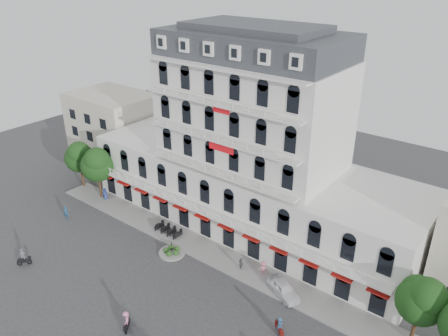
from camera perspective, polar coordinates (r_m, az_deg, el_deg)
ground at (r=49.38m, az=-9.23°, el=-15.54°), size 120.00×120.00×0.00m
sidewalk at (r=54.32m, az=-2.25°, el=-10.71°), size 53.00×4.00×0.16m
main_building at (r=55.60m, az=3.54°, el=1.93°), size 45.00×15.00×25.80m
flank_building_west at (r=77.91m, az=-14.17°, el=5.11°), size 14.00×10.00×12.00m
traffic_island at (r=54.12m, az=-6.81°, el=-10.82°), size 3.20×3.20×1.60m
parked_scooter_row at (r=57.84m, az=-7.26°, el=-8.50°), size 4.40×1.80×1.10m
tree_west_outer at (r=69.72m, az=-18.36°, el=1.54°), size 4.50×4.48×7.76m
tree_west_inner at (r=65.49m, az=-16.25°, el=0.59°), size 4.76×4.76×8.25m
tree_east_inner at (r=43.79m, az=24.43°, el=-15.24°), size 4.40×4.37×7.57m
parked_car at (r=48.29m, az=7.79°, el=-15.34°), size 4.86×3.52×1.54m
rider_west at (r=56.63m, az=-24.74°, el=-10.57°), size 1.22×1.39×2.22m
rider_east at (r=44.10m, az=7.26°, el=-19.79°), size 1.44×1.18×1.99m
rider_center at (r=45.06m, az=-12.63°, el=-18.83°), size 1.17×1.44×2.13m
pedestrian_left at (r=66.87m, az=-15.25°, el=-3.29°), size 1.11×0.99×1.90m
pedestrian_mid at (r=51.02m, az=2.26°, el=-12.41°), size 1.04×0.81×1.65m
pedestrian_right at (r=50.46m, az=5.13°, el=-12.92°), size 1.28×1.26×1.77m
pedestrian_far at (r=63.78m, az=-19.92°, el=-5.46°), size 0.85×0.78×1.94m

